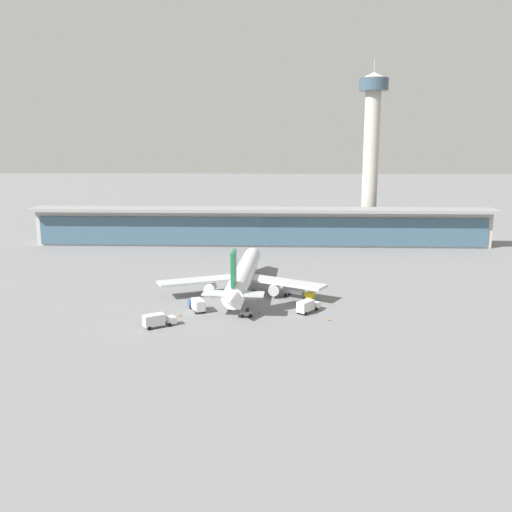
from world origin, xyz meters
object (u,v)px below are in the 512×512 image
Objects in this scene: service_truck_under_wing_white at (157,320)px; service_truck_by_tail_grey at (246,313)px; safety_cone_bravo at (230,309)px; safety_cone_delta at (180,315)px; service_truck_mid_apron_yellow at (297,291)px; airliner_on_stand at (243,275)px; safety_cone_alpha at (160,318)px; service_truck_on_taxiway_white at (307,306)px; service_truck_near_nose_blue at (197,304)px; control_tower at (371,144)px; safety_cone_charlie at (259,312)px; safety_cone_echo at (329,319)px.

service_truck_under_wing_white reaches higher than service_truck_by_tail_grey.
safety_cone_bravo is 1.00× the size of safety_cone_delta.
airliner_on_stand is at bearing 163.44° from service_truck_mid_apron_yellow.
airliner_on_stand reaches higher than safety_cone_alpha.
service_truck_by_tail_grey is at bearing -164.65° from service_truck_on_taxiway_white.
service_truck_near_nose_blue is (-10.38, -17.23, -3.29)m from airliner_on_stand.
control_tower is at bearing 60.92° from service_truck_under_wing_white.
service_truck_under_wing_white is 140.30m from control_tower.
control_tower is at bearing 60.59° from safety_cone_delta.
control_tower is at bearing 68.05° from safety_cone_charlie.
safety_cone_alpha is at bearing -169.32° from service_truck_on_taxiway_white.
safety_cone_charlie is at bearing -5.93° from service_truck_near_nose_blue.
service_truck_mid_apron_yellow reaches higher than safety_cone_echo.
service_truck_under_wing_white is 0.10× the size of control_tower.
control_tower is 105.11× the size of safety_cone_echo.
service_truck_under_wing_white reaches higher than safety_cone_charlie.
service_truck_by_tail_grey is 0.04× the size of control_tower.
service_truck_near_nose_blue is at bearing 160.43° from service_truck_by_tail_grey.
service_truck_mid_apron_yellow reaches higher than safety_cone_charlie.
service_truck_mid_apron_yellow reaches higher than safety_cone_delta.
airliner_on_stand reaches higher than service_truck_near_nose_blue.
service_truck_mid_apron_yellow reaches higher than safety_cone_alpha.
service_truck_by_tail_grey is 6.53m from safety_cone_bravo.
service_truck_near_nose_blue is 15.48m from safety_cone_charlie.
service_truck_near_nose_blue is 1.05× the size of service_truck_on_taxiway_white.
safety_cone_delta is (-28.48, -17.35, -1.39)m from service_truck_mid_apron_yellow.
service_truck_on_taxiway_white is (26.99, -0.33, 0.00)m from service_truck_near_nose_blue.
service_truck_on_taxiway_white reaches higher than service_truck_by_tail_grey.
service_truck_on_taxiway_white is at bearing 7.75° from safety_cone_delta.
safety_cone_charlie is (3.06, 2.77, -0.56)m from service_truck_by_tail_grey.
safety_cone_alpha is at bearing -126.93° from airliner_on_stand.
service_truck_under_wing_white is at bearing -84.54° from safety_cone_alpha.
airliner_on_stand reaches higher than service_truck_on_taxiway_white.
service_truck_under_wing_white reaches higher than safety_cone_delta.
service_truck_under_wing_white is at bearing -160.18° from service_truck_on_taxiway_white.
safety_cone_charlie is (23.08, 5.28, 0.00)m from safety_cone_alpha.
safety_cone_charlie and safety_cone_delta have the same top height.
control_tower reaches higher than safety_cone_bravo.
service_truck_under_wing_white is 9.08m from safety_cone_delta.
service_truck_by_tail_grey is 4.45× the size of safety_cone_delta.
service_truck_by_tail_grey reaches higher than safety_cone_bravo.
service_truck_near_nose_blue and service_truck_on_taxiway_white have the same top height.
service_truck_on_taxiway_white is 10.33× the size of safety_cone_charlie.
service_truck_mid_apron_yellow is 2.77× the size of service_truck_by_tail_grey.
service_truck_mid_apron_yellow is (25.01, 12.87, 0.02)m from service_truck_near_nose_blue.
service_truck_under_wing_white is 39.49m from safety_cone_echo.
safety_cone_charlie is at bearing 12.89° from safety_cone_alpha.
safety_cone_charlie is at bearing -173.80° from service_truck_on_taxiway_white.
service_truck_under_wing_white is 2.36× the size of service_truck_by_tail_grey.
service_truck_under_wing_white and service_truck_on_taxiway_white have the same top height.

